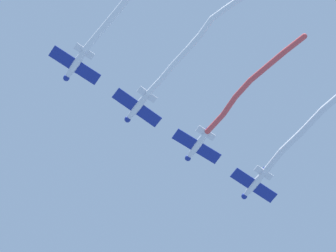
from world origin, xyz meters
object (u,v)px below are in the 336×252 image
airplane_lead (254,185)px  airplane_right_wing (137,107)px  airplane_left_wing (197,146)px  airplane_slot (75,65)px

airplane_lead → airplane_right_wing: same height
airplane_lead → airplane_left_wing: (-6.27, -5.88, 0.30)m
airplane_left_wing → airplane_slot: (-12.54, -11.76, 0.00)m
airplane_lead → airplane_right_wing: bearing=90.5°
airplane_lead → airplane_right_wing: (-12.54, -11.76, 0.00)m
airplane_left_wing → airplane_lead: bearing=-87.4°
airplane_lead → airplane_slot: 25.78m
airplane_right_wing → airplane_slot: bearing=88.6°
airplane_right_wing → airplane_slot: airplane_slot is taller
airplane_lead → airplane_left_wing: 8.59m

